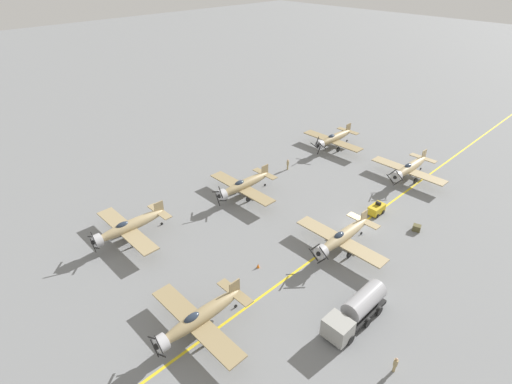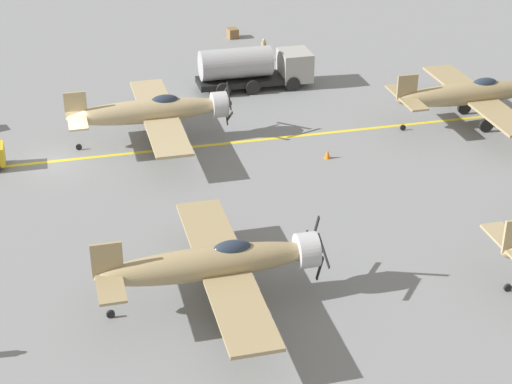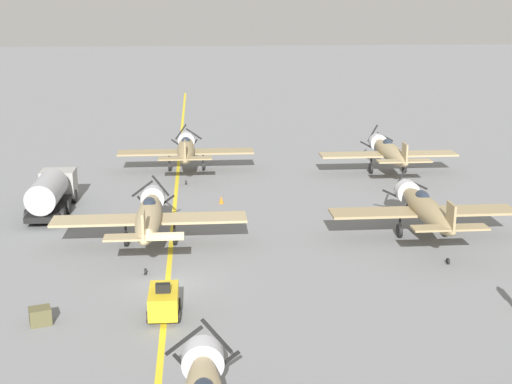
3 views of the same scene
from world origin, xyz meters
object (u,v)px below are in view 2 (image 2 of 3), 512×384
at_px(ground_crew_inspecting, 264,49).
at_px(supply_crate_by_tanker, 233,33).
at_px(airplane_far_center, 473,94).
at_px(airplane_mid_right, 216,263).
at_px(airplane_mid_center, 153,111).
at_px(fuel_tanker, 255,67).
at_px(traffic_cone, 328,154).

xyz_separation_m(ground_crew_inspecting, supply_crate_by_tanker, (-6.11, -1.05, -0.55)).
relative_size(airplane_far_center, supply_crate_by_tanker, 12.84).
xyz_separation_m(airplane_far_center, airplane_mid_right, (15.37, -19.70, 0.00)).
bearing_deg(airplane_mid_center, airplane_mid_right, 6.59).
xyz_separation_m(fuel_tanker, ground_crew_inspecting, (-5.51, 2.09, -0.57)).
relative_size(airplane_mid_center, fuel_tanker, 1.50).
xyz_separation_m(airplane_mid_right, ground_crew_inspecting, (-30.38, 10.05, -1.07)).
distance_m(airplane_far_center, airplane_mid_right, 24.99).
distance_m(airplane_mid_right, traffic_cone, 15.78).
distance_m(airplane_mid_center, fuel_tanker, 11.06).
height_order(airplane_mid_center, fuel_tanker, airplane_mid_center).
bearing_deg(ground_crew_inspecting, traffic_cone, -2.52).
bearing_deg(airplane_mid_center, ground_crew_inspecting, 147.75).
bearing_deg(ground_crew_inspecting, airplane_far_center, 32.75).
bearing_deg(supply_crate_by_tanker, airplane_far_center, 26.88).
height_order(airplane_mid_right, traffic_cone, airplane_mid_right).
bearing_deg(supply_crate_by_tanker, traffic_cone, 0.65).
height_order(airplane_far_center, traffic_cone, airplane_far_center).
height_order(airplane_mid_right, fuel_tanker, airplane_mid_right).
xyz_separation_m(airplane_mid_right, supply_crate_by_tanker, (-36.49, 9.00, -1.62)).
bearing_deg(airplane_mid_center, fuel_tanker, 138.56).
distance_m(ground_crew_inspecting, traffic_cone, 17.76).
bearing_deg(supply_crate_by_tanker, airplane_mid_center, -25.68).
relative_size(airplane_far_center, fuel_tanker, 1.50).
height_order(airplane_mid_center, airplane_mid_right, airplane_mid_right).
height_order(airplane_far_center, fuel_tanker, airplane_far_center).
bearing_deg(traffic_cone, fuel_tanker, -173.87).
height_order(airplane_mid_center, supply_crate_by_tanker, airplane_mid_center).
height_order(fuel_tanker, traffic_cone, fuel_tanker).
distance_m(airplane_mid_center, airplane_mid_right, 17.40).
relative_size(airplane_far_center, airplane_mid_right, 1.00).
xyz_separation_m(airplane_far_center, airplane_mid_center, (-2.03, -19.88, -0.00)).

